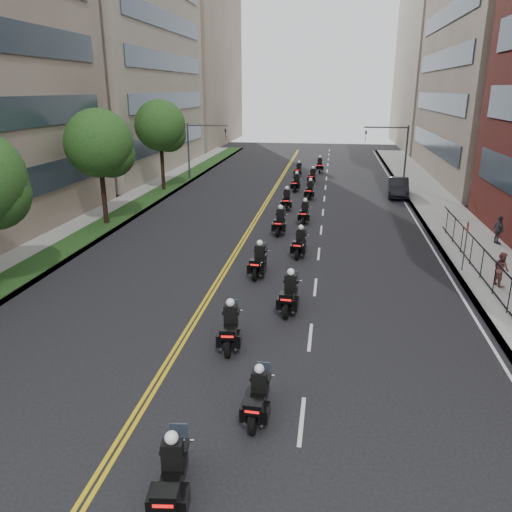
{
  "coord_description": "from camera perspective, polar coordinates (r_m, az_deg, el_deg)",
  "views": [
    {
      "loc": [
        3.69,
        -6.77,
        8.79
      ],
      "look_at": [
        0.58,
        13.75,
        1.82
      ],
      "focal_mm": 35.0,
      "sensor_mm": 36.0,
      "label": 1
    }
  ],
  "objects": [
    {
      "name": "traffic_signal_left",
      "position": [
        50.79,
        -6.69,
        12.7
      ],
      "size": [
        4.09,
        0.2,
        5.6
      ],
      "color": "#3F3F44",
      "rests_on": "ground"
    },
    {
      "name": "sidewalk_left",
      "position": [
        36.5,
        -17.18,
        3.92
      ],
      "size": [
        4.0,
        90.0,
        0.15
      ],
      "primitive_type": "cube",
      "color": "gray",
      "rests_on": "ground"
    },
    {
      "name": "building_right_far",
      "position": [
        86.73,
        21.85,
        20.12
      ],
      "size": [
        15.0,
        28.0,
        26.0
      ],
      "primitive_type": "cube",
      "color": "gray",
      "rests_on": "ground"
    },
    {
      "name": "pedestrian_b",
      "position": [
        25.49,
        26.21,
        -1.33
      ],
      "size": [
        0.79,
        0.91,
        1.6
      ],
      "primitive_type": "imported",
      "rotation": [
        0.0,
        0.0,
        1.84
      ],
      "color": "brown",
      "rests_on": "sidewalk_right"
    },
    {
      "name": "motorcycle_11",
      "position": [
        49.35,
        6.48,
        8.99
      ],
      "size": [
        0.69,
        2.3,
        1.7
      ],
      "rotation": [
        0.0,
        0.0,
        -0.13
      ],
      "color": "black",
      "rests_on": "ground"
    },
    {
      "name": "motorcycle_13",
      "position": [
        56.27,
        7.29,
        10.19
      ],
      "size": [
        0.58,
        2.51,
        1.85
      ],
      "rotation": [
        0.0,
        0.0,
        0.02
      ],
      "color": "black",
      "rests_on": "ground"
    },
    {
      "name": "motorcycle_10",
      "position": [
        45.49,
        4.62,
        8.28
      ],
      "size": [
        0.64,
        2.42,
        1.79
      ],
      "rotation": [
        0.0,
        0.0,
        -0.08
      ],
      "color": "black",
      "rests_on": "ground"
    },
    {
      "name": "motorcycle_3",
      "position": [
        20.69,
        3.88,
        -4.43
      ],
      "size": [
        0.64,
        2.47,
        1.82
      ],
      "rotation": [
        0.0,
        0.0,
        -0.07
      ],
      "color": "black",
      "rests_on": "ground"
    },
    {
      "name": "motorcycle_6",
      "position": [
        31.74,
        2.77,
        3.84
      ],
      "size": [
        0.58,
        2.5,
        1.85
      ],
      "rotation": [
        0.0,
        0.0,
        -0.03
      ],
      "color": "black",
      "rests_on": "ground"
    },
    {
      "name": "sidewalk_right",
      "position": [
        33.98,
        22.46,
        2.27
      ],
      "size": [
        4.0,
        90.0,
        0.15
      ],
      "primitive_type": "cube",
      "color": "gray",
      "rests_on": "ground"
    },
    {
      "name": "motorcycle_5",
      "position": [
        27.56,
        5.06,
        1.4
      ],
      "size": [
        0.68,
        2.35,
        1.74
      ],
      "rotation": [
        0.0,
        0.0,
        -0.11
      ],
      "color": "black",
      "rests_on": "ground"
    },
    {
      "name": "motorcycle_12",
      "position": [
        53.22,
        4.88,
        9.72
      ],
      "size": [
        0.64,
        2.26,
        1.67
      ],
      "rotation": [
        0.0,
        0.0,
        -0.11
      ],
      "color": "black",
      "rests_on": "ground"
    },
    {
      "name": "pedestrian_c",
      "position": [
        32.36,
        25.99,
        2.71
      ],
      "size": [
        0.63,
        1.05,
        1.67
      ],
      "primitive_type": "imported",
      "rotation": [
        0.0,
        0.0,
        1.81
      ],
      "color": "#403F47",
      "rests_on": "sidewalk_right"
    },
    {
      "name": "traffic_signal_right",
      "position": [
        49.39,
        15.72,
        11.98
      ],
      "size": [
        4.09,
        0.2,
        5.6
      ],
      "color": "#3F3F44",
      "rests_on": "ground"
    },
    {
      "name": "motorcycle_7",
      "position": [
        34.52,
        5.58,
        4.89
      ],
      "size": [
        0.56,
        2.32,
        1.71
      ],
      "rotation": [
        0.0,
        0.0,
        -0.05
      ],
      "color": "black",
      "rests_on": "ground"
    },
    {
      "name": "motorcycle_8",
      "position": [
        38.27,
        3.52,
        6.35
      ],
      "size": [
        0.57,
        2.43,
        1.8
      ],
      "rotation": [
        0.0,
        0.0,
        0.04
      ],
      "color": "black",
      "rests_on": "ground"
    },
    {
      "name": "motorcycle_2",
      "position": [
        17.93,
        -2.96,
        -8.25
      ],
      "size": [
        0.68,
        2.42,
        1.79
      ],
      "rotation": [
        0.0,
        0.0,
        0.1
      ],
      "color": "black",
      "rests_on": "ground"
    },
    {
      "name": "grass_strip",
      "position": [
        36.14,
        -16.05,
        4.04
      ],
      "size": [
        2.0,
        90.0,
        0.04
      ],
      "primitive_type": "cube",
      "color": "#1B3B15",
      "rests_on": "sidewalk_left"
    },
    {
      "name": "parked_sedan",
      "position": [
        44.83,
        15.93,
        7.57
      ],
      "size": [
        2.01,
        4.84,
        1.56
      ],
      "primitive_type": "imported",
      "rotation": [
        0.0,
        0.0,
        -0.08
      ],
      "color": "black",
      "rests_on": "ground"
    },
    {
      "name": "building_left_mid",
      "position": [
        61.05,
        -18.16,
        25.48
      ],
      "size": [
        16.11,
        28.0,
        34.0
      ],
      "color": "gray",
      "rests_on": "ground"
    },
    {
      "name": "motorcycle_4",
      "position": [
        24.51,
        0.35,
        -0.68
      ],
      "size": [
        0.64,
        2.44,
        1.8
      ],
      "rotation": [
        0.0,
        0.0,
        -0.08
      ],
      "color": "black",
      "rests_on": "ground"
    },
    {
      "name": "street_trees",
      "position": [
        29.58,
        -21.72,
        10.18
      ],
      "size": [
        4.4,
        38.4,
        7.98
      ],
      "color": "black",
      "rests_on": "ground"
    },
    {
      "name": "motorcycle_0",
      "position": [
        12.1,
        -9.53,
        -23.66
      ],
      "size": [
        0.71,
        2.41,
        1.78
      ],
      "rotation": [
        0.0,
        0.0,
        0.12
      ],
      "color": "black",
      "rests_on": "ground"
    },
    {
      "name": "motorcycle_9",
      "position": [
        42.24,
        6.19,
        7.42
      ],
      "size": [
        0.59,
        2.4,
        1.77
      ],
      "rotation": [
        0.0,
        0.0,
        -0.06
      ],
      "color": "black",
      "rests_on": "ground"
    },
    {
      "name": "building_left_far",
      "position": [
        88.68,
        -8.83,
        21.09
      ],
      "size": [
        16.0,
        28.0,
        26.0
      ],
      "primitive_type": "cube",
      "color": "#776657",
      "rests_on": "ground"
    },
    {
      "name": "motorcycle_1",
      "position": [
        14.4,
        0.26,
        -15.89
      ],
      "size": [
        0.52,
        2.2,
        1.62
      ],
      "rotation": [
        0.0,
        0.0,
        -0.04
      ],
      "color": "black",
      "rests_on": "ground"
    }
  ]
}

